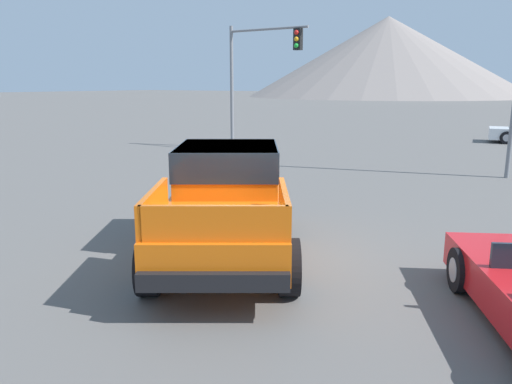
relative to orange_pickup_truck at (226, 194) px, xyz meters
The scene contains 3 objects.
ground_plane 1.13m from the orange_pickup_truck, 27.00° to the left, with size 320.00×320.00×0.00m, color #5B5956.
orange_pickup_truck is the anchor object (origin of this frame).
traffic_light_main 14.81m from the orange_pickup_truck, 120.01° to the left, with size 4.07×0.38×5.66m.
Camera 1 is at (4.97, -7.28, 3.08)m, focal length 35.00 mm.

